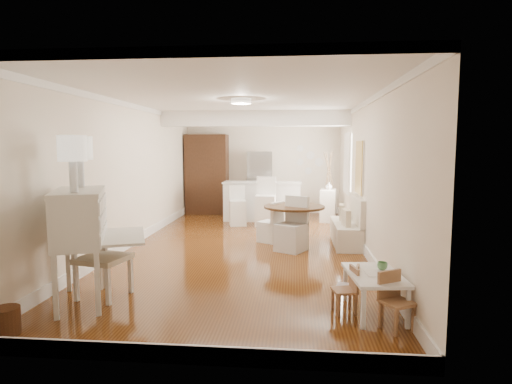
% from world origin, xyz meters
% --- Properties ---
extents(room, '(9.00, 9.04, 2.82)m').
position_xyz_m(room, '(0.04, 0.32, 1.98)').
color(room, brown).
rests_on(room, ground).
extents(secretary_bureau, '(1.46, 1.47, 1.44)m').
position_xyz_m(secretary_bureau, '(-1.70, -3.09, 0.72)').
color(secretary_bureau, silver).
rests_on(secretary_bureau, ground).
extents(gustavian_armchair, '(0.73, 0.73, 1.07)m').
position_xyz_m(gustavian_armchair, '(-1.52, -2.87, 0.54)').
color(gustavian_armchair, silver).
rests_on(gustavian_armchair, ground).
extents(wicker_basket, '(0.30, 0.30, 0.28)m').
position_xyz_m(wicker_basket, '(-2.05, -4.04, 0.14)').
color(wicker_basket, '#55311A').
rests_on(wicker_basket, ground).
extents(kids_table, '(0.68, 1.02, 0.48)m').
position_xyz_m(kids_table, '(1.90, -3.12, 0.24)').
color(kids_table, white).
rests_on(kids_table, ground).
extents(kids_chair_a, '(0.32, 0.32, 0.56)m').
position_xyz_m(kids_chair_a, '(1.55, -3.14, 0.28)').
color(kids_chair_a, '#946643').
rests_on(kids_chair_a, ground).
extents(kids_chair_b, '(0.32, 0.32, 0.54)m').
position_xyz_m(kids_chair_b, '(1.61, -2.98, 0.27)').
color(kids_chair_b, '#AC7E4E').
rests_on(kids_chair_b, ground).
extents(kids_chair_c, '(0.42, 0.42, 0.63)m').
position_xyz_m(kids_chair_c, '(2.06, -3.57, 0.32)').
color(kids_chair_c, '#9D6D47').
rests_on(kids_chair_c, ground).
extents(banquette, '(0.52, 1.60, 0.98)m').
position_xyz_m(banquette, '(1.99, 0.50, 0.49)').
color(banquette, silver).
rests_on(banquette, ground).
extents(dining_table, '(1.53, 1.53, 0.81)m').
position_xyz_m(dining_table, '(0.95, 0.20, 0.40)').
color(dining_table, '#482D17').
rests_on(dining_table, ground).
extents(slip_chair_near, '(0.67, 0.68, 1.02)m').
position_xyz_m(slip_chair_near, '(0.90, -0.16, 0.51)').
color(slip_chair_near, silver).
rests_on(slip_chair_near, ground).
extents(slip_chair_far, '(0.56, 0.56, 0.84)m').
position_xyz_m(slip_chair_far, '(0.46, 0.57, 0.42)').
color(slip_chair_far, white).
rests_on(slip_chair_far, ground).
extents(breakfast_counter, '(2.05, 0.65, 1.03)m').
position_xyz_m(breakfast_counter, '(0.10, 3.10, 0.52)').
color(breakfast_counter, white).
rests_on(breakfast_counter, ground).
extents(bar_stool_left, '(0.48, 0.48, 0.99)m').
position_xyz_m(bar_stool_left, '(-0.45, 2.33, 0.50)').
color(bar_stool_left, white).
rests_on(bar_stool_left, ground).
extents(bar_stool_right, '(0.49, 0.49, 1.21)m').
position_xyz_m(bar_stool_right, '(0.24, 2.35, 0.60)').
color(bar_stool_right, white).
rests_on(bar_stool_right, ground).
extents(pantry_cabinet, '(1.20, 0.60, 2.30)m').
position_xyz_m(pantry_cabinet, '(-1.60, 4.18, 1.15)').
color(pantry_cabinet, '#381E11').
rests_on(pantry_cabinet, ground).
extents(fridge, '(0.75, 0.65, 1.80)m').
position_xyz_m(fridge, '(0.30, 4.15, 0.90)').
color(fridge, silver).
rests_on(fridge, ground).
extents(sideboard, '(0.50, 0.91, 0.83)m').
position_xyz_m(sideboard, '(1.85, 3.26, 0.41)').
color(sideboard, white).
rests_on(sideboard, ground).
extents(pencil_cup, '(0.14, 0.14, 0.10)m').
position_xyz_m(pencil_cup, '(2.02, -2.96, 0.53)').
color(pencil_cup, '#5FA364').
rests_on(pencil_cup, kids_table).
extents(branch_vase, '(0.24, 0.24, 0.19)m').
position_xyz_m(branch_vase, '(1.86, 3.24, 0.92)').
color(branch_vase, white).
rests_on(branch_vase, sideboard).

